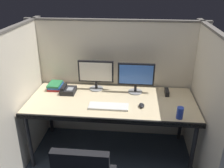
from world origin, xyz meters
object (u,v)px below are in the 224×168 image
(monitor_right, at_px, (136,76))
(desk_phone, at_px, (68,90))
(keyboard_main, at_px, (108,106))
(soda_can, at_px, (180,113))
(red_stapler, at_px, (167,92))
(monitor_left, at_px, (96,73))
(computer_mouse, at_px, (142,105))
(book_stack, at_px, (55,86))
(desk, at_px, (111,104))

(monitor_right, distance_m, desk_phone, 0.84)
(keyboard_main, xyz_separation_m, soda_can, (0.73, -0.14, 0.05))
(red_stapler, bearing_deg, monitor_left, 176.36)
(monitor_left, relative_size, desk_phone, 2.26)
(computer_mouse, distance_m, soda_can, 0.42)
(monitor_right, relative_size, book_stack, 1.98)
(monitor_left, bearing_deg, soda_can, -31.68)
(book_stack, xyz_separation_m, soda_can, (1.44, -0.54, 0.02))
(desk, bearing_deg, monitor_left, 128.12)
(book_stack, xyz_separation_m, desk_phone, (0.19, -0.10, -0.00))
(red_stapler, relative_size, desk_phone, 0.79)
(computer_mouse, bearing_deg, keyboard_main, -172.58)
(soda_can, xyz_separation_m, desk_phone, (-1.26, 0.44, -0.03))
(keyboard_main, height_order, computer_mouse, computer_mouse)
(keyboard_main, bearing_deg, desk, 83.51)
(computer_mouse, relative_size, soda_can, 0.79)
(computer_mouse, bearing_deg, book_stack, 161.63)
(red_stapler, xyz_separation_m, desk_phone, (-1.19, -0.07, 0.01))
(desk, relative_size, monitor_left, 4.42)
(soda_can, bearing_deg, keyboard_main, 168.98)
(red_stapler, bearing_deg, computer_mouse, -132.81)
(monitor_right, xyz_separation_m, soda_can, (0.44, -0.53, -0.15))
(soda_can, bearing_deg, computer_mouse, 153.18)
(book_stack, bearing_deg, red_stapler, -1.08)
(monitor_left, height_order, computer_mouse, monitor_left)
(soda_can, relative_size, desk_phone, 0.64)
(monitor_right, height_order, desk_phone, monitor_right)
(monitor_left, height_order, keyboard_main, monitor_left)
(desk, height_order, computer_mouse, computer_mouse)
(monitor_left, distance_m, red_stapler, 0.88)
(monitor_left, height_order, book_stack, monitor_left)
(desk, height_order, red_stapler, red_stapler)
(monitor_left, xyz_separation_m, soda_can, (0.93, -0.57, -0.15))
(monitor_right, height_order, keyboard_main, monitor_right)
(monitor_right, distance_m, red_stapler, 0.42)
(red_stapler, bearing_deg, keyboard_main, -150.35)
(desk, bearing_deg, book_stack, 161.24)
(monitor_right, bearing_deg, soda_can, -50.15)
(book_stack, distance_m, desk_phone, 0.21)
(keyboard_main, distance_m, red_stapler, 0.76)
(monitor_left, bearing_deg, desk_phone, -158.56)
(monitor_left, bearing_deg, keyboard_main, -65.03)
(desk, height_order, monitor_right, monitor_right)
(desk_phone, bearing_deg, monitor_left, 21.44)
(book_stack, bearing_deg, keyboard_main, -29.31)
(keyboard_main, xyz_separation_m, red_stapler, (0.66, 0.38, 0.02))
(desk, bearing_deg, computer_mouse, -17.53)
(monitor_right, xyz_separation_m, computer_mouse, (0.07, -0.34, -0.20))
(monitor_left, bearing_deg, computer_mouse, -34.68)
(monitor_right, relative_size, computer_mouse, 4.48)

